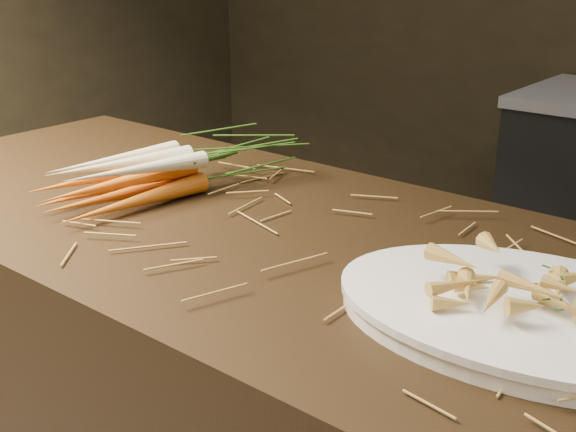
{
  "coord_description": "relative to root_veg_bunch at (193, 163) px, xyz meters",
  "views": [
    {
      "loc": [
        0.4,
        -0.52,
        1.33
      ],
      "look_at": [
        -0.22,
        0.24,
        0.96
      ],
      "focal_mm": 45.0,
      "sensor_mm": 36.0,
      "label": 1
    }
  ],
  "objects": [
    {
      "name": "straw_bedding",
      "position": [
        0.56,
        -0.07,
        -0.04
      ],
      "size": [
        1.4,
        0.6,
        0.02
      ],
      "primitive_type": null,
      "color": "#AA7738",
      "rests_on": "main_counter"
    },
    {
      "name": "serving_platter",
      "position": [
        0.7,
        -0.11,
        -0.04
      ],
      "size": [
        0.52,
        0.4,
        0.03
      ],
      "primitive_type": null,
      "rotation": [
        0.0,
        0.0,
        0.19
      ],
      "color": "white",
      "rests_on": "main_counter"
    },
    {
      "name": "root_veg_bunch",
      "position": [
        0.0,
        0.0,
        0.0
      ],
      "size": [
        0.23,
        0.55,
        0.1
      ],
      "rotation": [
        0.0,
        0.0,
        -0.17
      ],
      "color": "#DD5807",
      "rests_on": "main_counter"
    },
    {
      "name": "roasted_veg_heap",
      "position": [
        0.7,
        -0.11,
        0.0
      ],
      "size": [
        0.26,
        0.21,
        0.05
      ],
      "primitive_type": null,
      "rotation": [
        0.0,
        0.0,
        0.19
      ],
      "color": "#B47C33",
      "rests_on": "serving_platter"
    }
  ]
}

